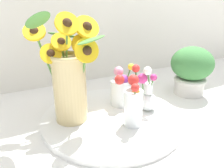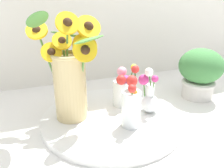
{
  "view_description": "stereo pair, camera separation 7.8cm",
  "coord_description": "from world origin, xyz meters",
  "px_view_note": "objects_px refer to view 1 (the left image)",
  "views": [
    {
      "loc": [
        -0.35,
        -0.59,
        0.43
      ],
      "look_at": [
        -0.02,
        0.07,
        0.15
      ],
      "focal_mm": 35.0,
      "sensor_mm": 36.0,
      "label": 1
    },
    {
      "loc": [
        -0.28,
        -0.62,
        0.43
      ],
      "look_at": [
        -0.02,
        0.07,
        0.15
      ],
      "focal_mm": 35.0,
      "sensor_mm": 36.0,
      "label": 2
    }
  ],
  "objects_px": {
    "vase_small_center": "(133,103)",
    "potted_plant": "(191,69)",
    "serving_tray": "(112,118)",
    "mason_jar_sunflowers": "(70,77)",
    "vase_small_back": "(121,88)",
    "vase_bulb_right": "(147,95)"
  },
  "relations": [
    {
      "from": "mason_jar_sunflowers",
      "to": "serving_tray",
      "type": "bearing_deg",
      "value": -17.54
    },
    {
      "from": "vase_bulb_right",
      "to": "serving_tray",
      "type": "bearing_deg",
      "value": 170.04
    },
    {
      "from": "vase_small_back",
      "to": "serving_tray",
      "type": "bearing_deg",
      "value": -138.1
    },
    {
      "from": "vase_small_back",
      "to": "potted_plant",
      "type": "bearing_deg",
      "value": -1.17
    },
    {
      "from": "vase_bulb_right",
      "to": "vase_small_back",
      "type": "xyz_separation_m",
      "value": [
        -0.07,
        0.09,
        0.01
      ]
    },
    {
      "from": "mason_jar_sunflowers",
      "to": "vase_bulb_right",
      "type": "distance_m",
      "value": 0.3
    },
    {
      "from": "mason_jar_sunflowers",
      "to": "vase_small_back",
      "type": "height_order",
      "value": "mason_jar_sunflowers"
    },
    {
      "from": "vase_bulb_right",
      "to": "vase_small_back",
      "type": "bearing_deg",
      "value": 126.3
    },
    {
      "from": "mason_jar_sunflowers",
      "to": "potted_plant",
      "type": "distance_m",
      "value": 0.59
    },
    {
      "from": "mason_jar_sunflowers",
      "to": "potted_plant",
      "type": "xyz_separation_m",
      "value": [
        0.59,
        0.01,
        -0.05
      ]
    },
    {
      "from": "mason_jar_sunflowers",
      "to": "vase_small_center",
      "type": "bearing_deg",
      "value": -37.18
    },
    {
      "from": "serving_tray",
      "to": "potted_plant",
      "type": "bearing_deg",
      "value": 7.45
    },
    {
      "from": "vase_bulb_right",
      "to": "vase_small_back",
      "type": "relative_size",
      "value": 1.04
    },
    {
      "from": "vase_small_back",
      "to": "potted_plant",
      "type": "distance_m",
      "value": 0.38
    },
    {
      "from": "serving_tray",
      "to": "potted_plant",
      "type": "xyz_separation_m",
      "value": [
        0.45,
        0.06,
        0.12
      ]
    },
    {
      "from": "vase_small_back",
      "to": "potted_plant",
      "type": "relative_size",
      "value": 0.75
    },
    {
      "from": "serving_tray",
      "to": "vase_small_center",
      "type": "xyz_separation_m",
      "value": [
        0.04,
        -0.09,
        0.09
      ]
    },
    {
      "from": "vase_small_center",
      "to": "potted_plant",
      "type": "height_order",
      "value": "potted_plant"
    },
    {
      "from": "serving_tray",
      "to": "mason_jar_sunflowers",
      "type": "xyz_separation_m",
      "value": [
        -0.14,
        0.04,
        0.17
      ]
    },
    {
      "from": "mason_jar_sunflowers",
      "to": "vase_small_center",
      "type": "xyz_separation_m",
      "value": [
        0.18,
        -0.13,
        -0.08
      ]
    },
    {
      "from": "serving_tray",
      "to": "vase_small_center",
      "type": "relative_size",
      "value": 2.56
    },
    {
      "from": "vase_small_center",
      "to": "vase_bulb_right",
      "type": "xyz_separation_m",
      "value": [
        0.1,
        0.06,
        -0.02
      ]
    }
  ]
}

